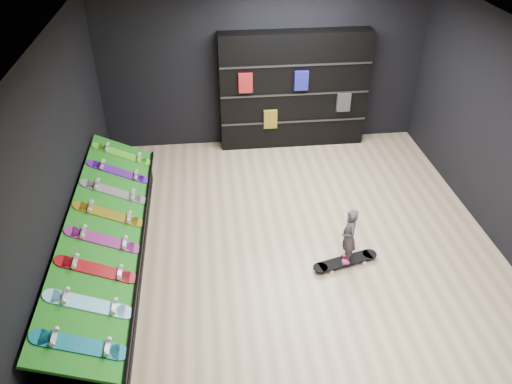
{
  "coord_description": "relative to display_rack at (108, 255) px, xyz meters",
  "views": [
    {
      "loc": [
        -1.11,
        -5.29,
        4.77
      ],
      "look_at": [
        -0.5,
        0.2,
        1.0
      ],
      "focal_mm": 35.0,
      "sensor_mm": 36.0,
      "label": 1
    }
  ],
  "objects": [
    {
      "name": "floor",
      "position": [
        2.55,
        0.0,
        -0.25
      ],
      "size": [
        6.0,
        7.0,
        0.01
      ],
      "primitive_type": "cube",
      "color": "tan",
      "rests_on": "ground"
    },
    {
      "name": "ceiling",
      "position": [
        2.55,
        0.0,
        2.75
      ],
      "size": [
        6.0,
        7.0,
        0.01
      ],
      "primitive_type": "cube",
      "color": "white",
      "rests_on": "ground"
    },
    {
      "name": "wall_back",
      "position": [
        2.55,
        3.5,
        1.25
      ],
      "size": [
        6.0,
        0.02,
        3.0
      ],
      "primitive_type": "cube",
      "color": "black",
      "rests_on": "ground"
    },
    {
      "name": "wall_left",
      "position": [
        -0.45,
        0.0,
        1.25
      ],
      "size": [
        0.02,
        7.0,
        3.0
      ],
      "primitive_type": "cube",
      "color": "black",
      "rests_on": "ground"
    },
    {
      "name": "display_rack",
      "position": [
        0.0,
        0.0,
        0.0
      ],
      "size": [
        0.9,
        4.5,
        0.5
      ],
      "primitive_type": null,
      "color": "black",
      "rests_on": "ground"
    },
    {
      "name": "turf_ramp",
      "position": [
        0.05,
        0.0,
        0.46
      ],
      "size": [
        0.92,
        4.5,
        0.46
      ],
      "primitive_type": "cube",
      "rotation": [
        0.0,
        0.44,
        0.0
      ],
      "color": "#115B0E",
      "rests_on": "display_rack"
    },
    {
      "name": "back_shelving",
      "position": [
        3.1,
        3.32,
        0.85
      ],
      "size": [
        2.75,
        0.32,
        2.2
      ],
      "primitive_type": "cube",
      "color": "black",
      "rests_on": "ground"
    },
    {
      "name": "floor_skateboard",
      "position": [
        3.25,
        -0.28,
        -0.2
      ],
      "size": [
        1.0,
        0.46,
        0.09
      ],
      "primitive_type": null,
      "rotation": [
        0.0,
        0.0,
        0.26
      ],
      "color": "black",
      "rests_on": "ground"
    },
    {
      "name": "child",
      "position": [
        3.25,
        -0.28,
        0.09
      ],
      "size": [
        0.14,
        0.19,
        0.5
      ],
      "primitive_type": "imported",
      "rotation": [
        0.0,
        0.0,
        -1.6
      ],
      "color": "black",
      "rests_on": "floor_skateboard"
    },
    {
      "name": "display_board_0",
      "position": [
        0.06,
        -1.9,
        0.49
      ],
      "size": [
        0.93,
        0.22,
        0.5
      ],
      "primitive_type": null,
      "rotation": [
        0.0,
        0.44,
        0.0
      ],
      "color": "#0C8C99",
      "rests_on": "turf_ramp"
    },
    {
      "name": "display_board_1",
      "position": [
        0.06,
        -1.36,
        0.49
      ],
      "size": [
        0.93,
        0.22,
        0.5
      ],
      "primitive_type": null,
      "rotation": [
        0.0,
        0.44,
        0.0
      ],
      "color": "#0CB2E5",
      "rests_on": "turf_ramp"
    },
    {
      "name": "display_board_2",
      "position": [
        0.06,
        -0.81,
        0.49
      ],
      "size": [
        0.93,
        0.22,
        0.5
      ],
      "primitive_type": null,
      "rotation": [
        0.0,
        0.44,
        0.0
      ],
      "color": "red",
      "rests_on": "turf_ramp"
    },
    {
      "name": "display_board_3",
      "position": [
        0.06,
        -0.27,
        0.49
      ],
      "size": [
        0.93,
        0.22,
        0.5
      ],
      "primitive_type": null,
      "rotation": [
        0.0,
        0.44,
        0.0
      ],
      "color": "#2626BF",
      "rests_on": "turf_ramp"
    },
    {
      "name": "display_board_4",
      "position": [
        0.06,
        0.27,
        0.49
      ],
      "size": [
        0.93,
        0.22,
        0.5
      ],
      "primitive_type": null,
      "rotation": [
        0.0,
        0.44,
        0.0
      ],
      "color": "yellow",
      "rests_on": "turf_ramp"
    },
    {
      "name": "display_board_5",
      "position": [
        0.06,
        0.81,
        0.49
      ],
      "size": [
        0.93,
        0.22,
        0.5
      ],
      "primitive_type": null,
      "rotation": [
        0.0,
        0.44,
        0.0
      ],
      "color": "black",
      "rests_on": "turf_ramp"
    },
    {
      "name": "display_board_6",
      "position": [
        0.06,
        1.36,
        0.49
      ],
      "size": [
        0.93,
        0.22,
        0.5
      ],
      "primitive_type": null,
      "rotation": [
        0.0,
        0.44,
        0.0
      ],
      "color": "purple",
      "rests_on": "turf_ramp"
    },
    {
      "name": "display_board_7",
      "position": [
        0.06,
        1.9,
        0.49
      ],
      "size": [
        0.93,
        0.22,
        0.5
      ],
      "primitive_type": null,
      "rotation": [
        0.0,
        0.44,
        0.0
      ],
      "color": "green",
      "rests_on": "turf_ramp"
    }
  ]
}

